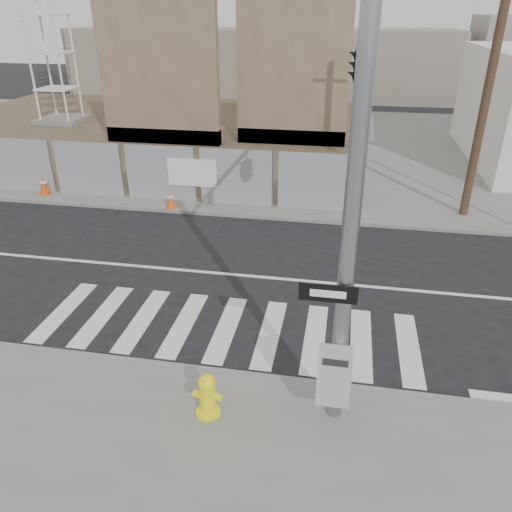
% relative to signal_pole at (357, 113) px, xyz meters
% --- Properties ---
extents(ground, '(100.00, 100.00, 0.00)m').
position_rel_signal_pole_xyz_m(ground, '(-2.49, 2.05, -4.78)').
color(ground, black).
rests_on(ground, ground).
extents(sidewalk_far, '(50.00, 20.00, 0.12)m').
position_rel_signal_pole_xyz_m(sidewalk_far, '(-2.49, 16.05, -4.72)').
color(sidewalk_far, slate).
rests_on(sidewalk_far, ground).
extents(signal_pole, '(0.96, 5.87, 7.00)m').
position_rel_signal_pole_xyz_m(signal_pole, '(0.00, 0.00, 0.00)').
color(signal_pole, gray).
rests_on(signal_pole, sidewalk_near).
extents(chain_link_fence, '(24.60, 0.04, 2.00)m').
position_rel_signal_pole_xyz_m(chain_link_fence, '(-12.49, 7.05, -3.66)').
color(chain_link_fence, gray).
rests_on(chain_link_fence, sidewalk_far).
extents(concrete_wall_left, '(6.00, 1.30, 8.00)m').
position_rel_signal_pole_xyz_m(concrete_wall_left, '(-9.49, 15.13, -1.40)').
color(concrete_wall_left, brown).
rests_on(concrete_wall_left, sidewalk_far).
extents(concrete_wall_right, '(5.50, 1.30, 8.00)m').
position_rel_signal_pole_xyz_m(concrete_wall_right, '(-2.99, 16.13, -1.40)').
color(concrete_wall_right, brown).
rests_on(concrete_wall_right, sidewalk_far).
extents(utility_pole_right, '(1.60, 0.28, 10.00)m').
position_rel_signal_pole_xyz_m(utility_pole_right, '(4.01, 7.55, 0.42)').
color(utility_pole_right, '#493322').
rests_on(utility_pole_right, sidewalk_far).
extents(fire_hydrant, '(0.54, 0.54, 0.83)m').
position_rel_signal_pole_xyz_m(fire_hydrant, '(-2.16, -3.18, -4.25)').
color(fire_hydrant, '#FEF10E').
rests_on(fire_hydrant, sidewalk_near).
extents(traffic_cone_b, '(0.48, 0.48, 0.72)m').
position_rel_signal_pole_xyz_m(traffic_cone_b, '(-11.33, 6.82, -4.31)').
color(traffic_cone_b, '#D7430B').
rests_on(traffic_cone_b, sidewalk_far).
extents(traffic_cone_c, '(0.52, 0.52, 0.80)m').
position_rel_signal_pole_xyz_m(traffic_cone_c, '(-9.01, 7.48, -4.27)').
color(traffic_cone_c, '#FA320D').
rests_on(traffic_cone_c, sidewalk_far).
extents(traffic_cone_d, '(0.37, 0.37, 0.62)m').
position_rel_signal_pole_xyz_m(traffic_cone_d, '(-6.10, 6.27, -4.36)').
color(traffic_cone_d, '#FF540D').
rests_on(traffic_cone_d, sidewalk_far).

